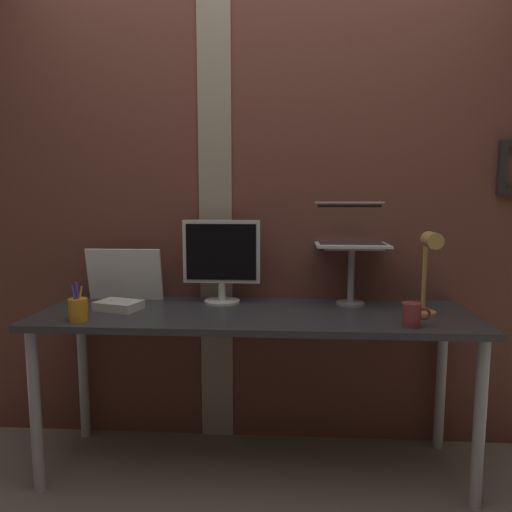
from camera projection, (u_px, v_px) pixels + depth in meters
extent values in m
plane|color=gray|center=(257.00, 477.00, 2.22)|extent=(6.00, 6.00, 0.00)
cube|color=brown|center=(262.00, 204.00, 2.51)|extent=(3.27, 0.12, 2.53)
cube|color=gray|center=(215.00, 204.00, 2.46)|extent=(0.17, 0.01, 2.53)
cube|color=black|center=(502.00, 168.00, 2.33)|extent=(0.03, 0.03, 0.20)
cube|color=#333338|center=(255.00, 315.00, 2.21)|extent=(2.01, 0.61, 0.03)
cylinder|color=#B2B2B7|center=(35.00, 411.00, 2.08)|extent=(0.05, 0.05, 0.74)
cylinder|color=#B2B2B7|center=(479.00, 425.00, 1.96)|extent=(0.05, 0.05, 0.74)
cylinder|color=#B2B2B7|center=(83.00, 370.00, 2.56)|extent=(0.05, 0.05, 0.74)
cylinder|color=#B2B2B7|center=(441.00, 379.00, 2.44)|extent=(0.05, 0.05, 0.74)
cylinder|color=silver|center=(222.00, 301.00, 2.40)|extent=(0.18, 0.18, 0.01)
cylinder|color=silver|center=(222.00, 291.00, 2.40)|extent=(0.04, 0.04, 0.09)
cube|color=silver|center=(222.00, 252.00, 2.37)|extent=(0.39, 0.04, 0.31)
cube|color=black|center=(221.00, 252.00, 2.35)|extent=(0.35, 0.00, 0.28)
cylinder|color=gray|center=(350.00, 303.00, 2.36)|extent=(0.14, 0.14, 0.01)
cylinder|color=gray|center=(351.00, 275.00, 2.34)|extent=(0.03, 0.03, 0.27)
cube|color=gray|center=(352.00, 247.00, 2.33)|extent=(0.28, 0.22, 0.01)
cube|color=silver|center=(352.00, 245.00, 2.33)|extent=(0.35, 0.24, 0.01)
cube|color=#2D2D30|center=(351.00, 243.00, 2.34)|extent=(0.31, 0.15, 0.00)
cube|color=silver|center=(349.00, 221.00, 2.45)|extent=(0.35, 0.05, 0.21)
cube|color=black|center=(349.00, 222.00, 2.45)|extent=(0.32, 0.04, 0.18)
cube|color=white|center=(125.00, 275.00, 2.44)|extent=(0.39, 0.06, 0.27)
cylinder|color=tan|center=(423.00, 313.00, 2.16)|extent=(0.12, 0.12, 0.02)
cylinder|color=tan|center=(424.00, 273.00, 2.14)|extent=(0.02, 0.02, 0.35)
cylinder|color=tan|center=(432.00, 240.00, 2.03)|extent=(0.07, 0.11, 0.07)
cylinder|color=orange|center=(78.00, 310.00, 2.05)|extent=(0.08, 0.08, 0.10)
cylinder|color=blue|center=(75.00, 301.00, 2.04)|extent=(0.01, 0.02, 0.16)
cylinder|color=yellow|center=(79.00, 302.00, 2.06)|extent=(0.03, 0.01, 0.14)
cylinder|color=purple|center=(78.00, 300.00, 2.04)|extent=(0.01, 0.03, 0.16)
cylinder|color=blue|center=(75.00, 302.00, 2.02)|extent=(0.03, 0.01, 0.15)
cylinder|color=maroon|center=(411.00, 315.00, 1.96)|extent=(0.08, 0.08, 0.10)
torus|color=maroon|center=(424.00, 314.00, 1.95)|extent=(0.06, 0.01, 0.06)
cube|color=silver|center=(119.00, 305.00, 2.25)|extent=(0.23, 0.19, 0.04)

